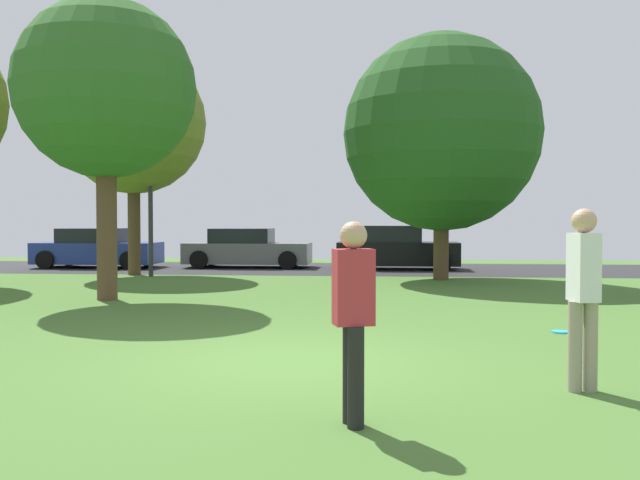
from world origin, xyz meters
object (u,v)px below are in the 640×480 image
(parked_car_black, at_px, (396,249))
(street_lamp_post, at_px, (151,202))
(person_thrower, at_px, (353,313))
(parked_car_blue, at_px, (97,249))
(oak_tree_center, at_px, (106,90))
(frisbee_disc, at_px, (560,332))
(parked_car_grey, at_px, (247,249))
(maple_tree_near, at_px, (133,122))
(oak_tree_right, at_px, (442,133))
(person_bystander, at_px, (583,289))

(parked_car_black, relative_size, street_lamp_post, 0.92)
(person_thrower, xyz_separation_m, parked_car_blue, (-10.09, 18.35, -0.29))
(parked_car_black, height_order, street_lamp_post, street_lamp_post)
(person_thrower, distance_m, street_lamp_post, 16.31)
(oak_tree_center, distance_m, frisbee_disc, 10.30)
(parked_car_blue, xyz_separation_m, parked_car_grey, (5.35, 0.59, -0.00))
(maple_tree_near, bearing_deg, person_thrower, -63.69)
(oak_tree_center, bearing_deg, oak_tree_right, 37.44)
(parked_car_blue, xyz_separation_m, parked_car_black, (10.71, 0.19, 0.04))
(oak_tree_right, distance_m, parked_car_grey, 8.75)
(maple_tree_near, bearing_deg, parked_car_black, 21.85)
(maple_tree_near, height_order, frisbee_disc, maple_tree_near)
(person_bystander, xyz_separation_m, parked_car_blue, (-12.31, 16.98, -0.37))
(person_thrower, height_order, street_lamp_post, street_lamp_post)
(frisbee_disc, bearing_deg, parked_car_black, 99.59)
(parked_car_black, bearing_deg, frisbee_disc, -80.41)
(oak_tree_center, bearing_deg, frisbee_disc, -22.51)
(person_thrower, height_order, parked_car_grey, person_thrower)
(parked_car_grey, bearing_deg, oak_tree_center, -95.19)
(oak_tree_center, height_order, street_lamp_post, oak_tree_center)
(maple_tree_near, distance_m, oak_tree_right, 9.44)
(parked_car_black, xyz_separation_m, street_lamp_post, (-7.46, -3.78, 1.56))
(frisbee_disc, height_order, parked_car_blue, parked_car_blue)
(frisbee_disc, bearing_deg, person_thrower, -119.87)
(person_bystander, distance_m, parked_car_black, 17.24)
(person_thrower, xyz_separation_m, person_bystander, (2.22, 1.37, 0.08))
(street_lamp_post, bearing_deg, maple_tree_near, 144.36)
(maple_tree_near, height_order, parked_car_black, maple_tree_near)
(oak_tree_right, bearing_deg, maple_tree_near, 174.51)
(parked_car_grey, height_order, parked_car_black, parked_car_black)
(frisbee_disc, relative_size, parked_car_blue, 0.06)
(frisbee_disc, height_order, street_lamp_post, street_lamp_post)
(oak_tree_right, bearing_deg, person_thrower, -97.27)
(oak_tree_center, bearing_deg, person_thrower, -56.63)
(frisbee_disc, bearing_deg, oak_tree_center, 157.49)
(oak_tree_center, bearing_deg, person_bystander, -42.54)
(maple_tree_near, relative_size, parked_car_grey, 1.56)
(oak_tree_right, height_order, parked_car_grey, oak_tree_right)
(maple_tree_near, height_order, oak_tree_right, oak_tree_right)
(maple_tree_near, relative_size, person_thrower, 4.11)
(parked_car_blue, bearing_deg, person_bystander, -54.07)
(oak_tree_right, bearing_deg, parked_car_grey, 145.09)
(oak_tree_right, bearing_deg, street_lamp_post, 177.40)
(parked_car_grey, relative_size, parked_car_black, 1.07)
(oak_tree_center, distance_m, oak_tree_right, 9.46)
(maple_tree_near, height_order, parked_car_grey, maple_tree_near)
(frisbee_disc, distance_m, parked_car_black, 13.69)
(person_bystander, bearing_deg, person_thrower, 111.30)
(oak_tree_center, relative_size, maple_tree_near, 0.92)
(street_lamp_post, bearing_deg, oak_tree_center, -79.25)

